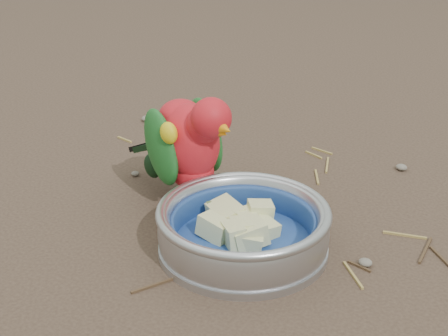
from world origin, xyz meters
The scene contains 6 objects.
ground centered at (0.00, 0.00, 0.00)m, with size 60.00×60.00×0.00m, color #453428.
food_bowl centered at (0.10, -0.02, 0.01)m, with size 0.21×0.21×0.02m, color #B2B2BA.
bowl_wall centered at (0.10, -0.02, 0.04)m, with size 0.21×0.21×0.04m, color #B2B2BA, non-canonical shape.
fruit_wedges centered at (0.10, -0.02, 0.03)m, with size 0.13×0.13×0.03m, color beige, non-canonical shape.
lory_parrot centered at (-0.03, 0.04, 0.08)m, with size 0.10×0.21×0.17m, color red, non-canonical shape.
ground_debris centered at (-0.01, 0.03, 0.00)m, with size 0.90×0.80×0.01m, color #A08546, non-canonical shape.
Camera 1 is at (0.52, -0.63, 0.46)m, focal length 55.00 mm.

